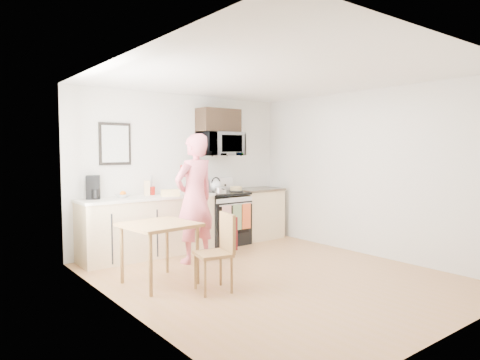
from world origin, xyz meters
TOP-DOWN VIEW (x-y plane):
  - floor at (0.00, 0.00)m, footprint 4.60×4.60m
  - back_wall at (0.00, 2.30)m, footprint 4.00×0.04m
  - front_wall at (0.00, -2.30)m, footprint 4.00×0.04m
  - left_wall at (-2.00, 0.00)m, footprint 0.04×4.60m
  - right_wall at (2.00, 0.00)m, footprint 0.04×4.60m
  - ceiling at (0.00, 0.00)m, footprint 4.00×4.60m
  - window at (-1.96, 0.80)m, footprint 0.06×1.40m
  - cabinet_left at (-0.80, 2.00)m, footprint 2.10×0.60m
  - countertop_left at (-0.80, 2.00)m, footprint 2.14×0.64m
  - cabinet_right at (1.43, 2.00)m, footprint 0.84×0.60m
  - countertop_right at (1.43, 2.00)m, footprint 0.88×0.64m
  - range at (0.63, 1.98)m, footprint 0.76×0.70m
  - microwave at (0.63, 2.08)m, footprint 0.76×0.51m
  - upper_cabinet at (0.63, 2.12)m, footprint 0.76×0.35m
  - wall_art at (-1.20, 2.28)m, footprint 0.50×0.04m
  - wall_trivet at (0.05, 2.28)m, footprint 0.20×0.02m
  - person at (-0.41, 1.26)m, footprint 0.75×0.56m
  - dining_table at (-1.31, 0.63)m, footprint 0.81×0.81m
  - chair at (-0.82, -0.04)m, footprint 0.50×0.46m
  - knife_block at (0.06, 2.07)m, footprint 0.15×0.18m
  - utensil_crock at (-0.65, 2.16)m, footprint 0.10×0.10m
  - fruit_bowl at (-1.17, 2.09)m, footprint 0.26×0.26m
  - milk_carton at (-0.76, 2.11)m, footprint 0.11×0.11m
  - coffee_maker at (-1.59, 2.16)m, footprint 0.27×0.32m
  - bread_bag at (-0.53, 1.78)m, footprint 0.31×0.23m
  - cake at (0.86, 1.93)m, footprint 0.26×0.26m
  - kettle at (0.51, 2.04)m, footprint 0.21×0.21m
  - pot at (0.42, 1.77)m, footprint 0.20×0.33m

SIDE VIEW (x-z plane):
  - floor at x=0.00m, z-range 0.00..0.00m
  - range at x=0.63m, z-range -0.14..1.02m
  - cabinet_left at x=-0.80m, z-range 0.00..0.90m
  - cabinet_right at x=1.43m, z-range 0.00..0.90m
  - chair at x=-0.82m, z-range 0.13..1.05m
  - dining_table at x=-1.31m, z-range 0.29..1.05m
  - countertop_left at x=-0.80m, z-range 0.90..0.94m
  - countertop_right at x=1.43m, z-range 0.90..0.94m
  - person at x=-0.41m, z-range 0.00..1.90m
  - cake at x=0.86m, z-range 0.92..1.01m
  - pot at x=0.42m, z-range 0.93..1.03m
  - fruit_bowl at x=-1.17m, z-range 0.93..1.03m
  - bread_bag at x=-0.53m, z-range 0.94..1.04m
  - kettle at x=0.51m, z-range 0.91..1.17m
  - milk_carton at x=-0.76m, z-range 0.94..1.17m
  - knife_block at x=0.06m, z-range 0.94..1.18m
  - utensil_crock at x=-0.65m, z-range 0.91..1.22m
  - coffee_maker at x=-1.59m, z-range 0.93..1.27m
  - back_wall at x=0.00m, z-range 0.00..2.60m
  - front_wall at x=0.00m, z-range 0.00..2.60m
  - left_wall at x=-2.00m, z-range 0.00..2.60m
  - right_wall at x=2.00m, z-range 0.00..2.60m
  - wall_trivet at x=0.05m, z-range 1.20..1.40m
  - window at x=-1.96m, z-range 0.80..2.30m
  - wall_art at x=-1.20m, z-range 1.43..2.08m
  - microwave at x=0.63m, z-range 1.55..1.97m
  - upper_cabinet at x=0.63m, z-range 1.98..2.38m
  - ceiling at x=0.00m, z-range 2.58..2.62m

